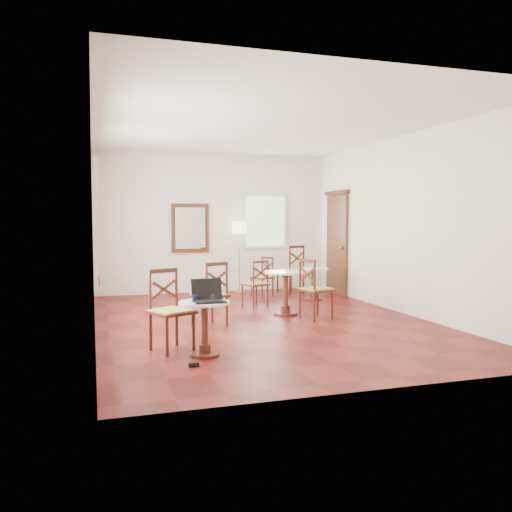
{
  "coord_description": "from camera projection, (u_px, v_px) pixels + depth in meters",
  "views": [
    {
      "loc": [
        -2.51,
        -7.75,
        1.59
      ],
      "look_at": [
        0.0,
        0.3,
        1.0
      ],
      "focal_mm": 36.92,
      "sensor_mm": 36.0,
      "label": 1
    }
  ],
  "objects": [
    {
      "name": "chair_back_b",
      "position": [
        263.0,
        277.0,
        10.82
      ],
      "size": [
        0.5,
        0.5,
        0.81
      ],
      "rotation": [
        0.0,
        0.0,
        -1.1
      ],
      "color": "#4A1E12",
      "rests_on": "ground"
    },
    {
      "name": "room_shell",
      "position": [
        253.0,
        200.0,
        8.35
      ],
      "size": [
        5.02,
        7.02,
        3.01
      ],
      "color": "silver",
      "rests_on": "ground"
    },
    {
      "name": "chair_mid_b",
      "position": [
        315.0,
        289.0,
        8.39
      ],
      "size": [
        0.55,
        0.55,
        0.96
      ],
      "rotation": [
        0.0,
        0.0,
        1.84
      ],
      "color": "#4A1E12",
      "rests_on": "ground"
    },
    {
      "name": "cafe_table_near",
      "position": [
        205.0,
        322.0,
        6.1
      ],
      "size": [
        0.6,
        0.6,
        0.64
      ],
      "color": "#4A1E12",
      "rests_on": "ground"
    },
    {
      "name": "mouse",
      "position": [
        209.0,
        299.0,
        6.15
      ],
      "size": [
        0.09,
        0.06,
        0.03
      ],
      "primitive_type": "ellipsoid",
      "rotation": [
        0.0,
        0.0,
        0.03
      ],
      "color": "black",
      "rests_on": "cafe_table_near"
    },
    {
      "name": "navy_mug",
      "position": [
        195.0,
        298.0,
        6.06
      ],
      "size": [
        0.1,
        0.07,
        0.08
      ],
      "color": "#100F34",
      "rests_on": "cafe_table_near"
    },
    {
      "name": "chair_near_a",
      "position": [
        211.0,
        294.0,
        7.75
      ],
      "size": [
        0.59,
        0.59,
        0.97
      ],
      "rotation": [
        0.0,
        0.0,
        3.56
      ],
      "color": "#4A1E12",
      "rests_on": "ground"
    },
    {
      "name": "chair_near_b",
      "position": [
        171.0,
        310.0,
        6.35
      ],
      "size": [
        0.6,
        0.6,
        0.99
      ],
      "rotation": [
        0.0,
        0.0,
        0.42
      ],
      "color": "#4A1E12",
      "rests_on": "ground"
    },
    {
      "name": "cafe_table_back",
      "position": [
        313.0,
        280.0,
        10.37
      ],
      "size": [
        0.6,
        0.6,
        0.63
      ],
      "color": "#4A1E12",
      "rests_on": "ground"
    },
    {
      "name": "floor_lamp",
      "position": [
        239.0,
        232.0,
        11.3
      ],
      "size": [
        0.3,
        0.3,
        1.55
      ],
      "color": "#BF8C3F",
      "rests_on": "ground"
    },
    {
      "name": "ground",
      "position": [
        262.0,
        321.0,
        8.24
      ],
      "size": [
        7.0,
        7.0,
        0.0
      ],
      "primitive_type": "plane",
      "color": "#5D120F",
      "rests_on": "ground"
    },
    {
      "name": "chair_back_a",
      "position": [
        291.0,
        269.0,
        11.26
      ],
      "size": [
        0.62,
        0.62,
        1.04
      ],
      "rotation": [
        0.0,
        0.0,
        3.51
      ],
      "color": "#4A1E12",
      "rests_on": "ground"
    },
    {
      "name": "power_adapter",
      "position": [
        194.0,
        365.0,
        5.68
      ],
      "size": [
        0.11,
        0.07,
        0.04
      ],
      "primitive_type": "cube",
      "color": "black",
      "rests_on": "ground"
    },
    {
      "name": "laptop",
      "position": [
        208.0,
        296.0,
        6.08
      ],
      "size": [
        0.36,
        0.3,
        0.26
      ],
      "rotation": [
        0.0,
        0.0,
        0.0
      ],
      "color": "black",
      "rests_on": "cafe_table_near"
    },
    {
      "name": "chair_mid_a",
      "position": [
        256.0,
        284.0,
        9.51
      ],
      "size": [
        0.51,
        0.51,
        0.86
      ],
      "rotation": [
        0.0,
        0.0,
        3.51
      ],
      "color": "#4A1E12",
      "rests_on": "ground"
    },
    {
      "name": "water_glass",
      "position": [
        213.0,
        298.0,
        6.0
      ],
      "size": [
        0.06,
        0.06,
        0.1
      ],
      "primitive_type": "cylinder",
      "color": "white",
      "rests_on": "cafe_table_near"
    },
    {
      "name": "cafe_table_mid",
      "position": [
        286.0,
        288.0,
        8.73
      ],
      "size": [
        0.69,
        0.69,
        0.73
      ],
      "color": "#4A1E12",
      "rests_on": "ground"
    }
  ]
}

